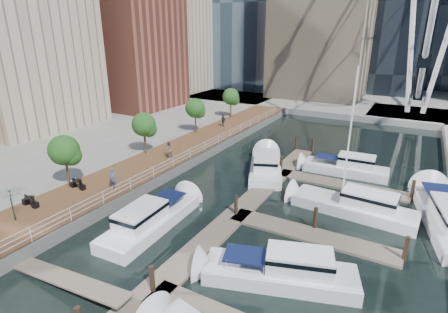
% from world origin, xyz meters
% --- Properties ---
extents(ground, '(520.00, 520.00, 0.00)m').
position_xyz_m(ground, '(0.00, 0.00, 0.00)').
color(ground, black).
rests_on(ground, ground).
extents(boardwalk, '(6.00, 60.00, 1.00)m').
position_xyz_m(boardwalk, '(-9.00, 15.00, 0.50)').
color(boardwalk, brown).
rests_on(boardwalk, ground).
extents(seawall, '(0.25, 60.00, 1.00)m').
position_xyz_m(seawall, '(-6.00, 15.00, 0.50)').
color(seawall, '#595954').
rests_on(seawall, ground).
extents(land_inland, '(48.00, 90.00, 1.00)m').
position_xyz_m(land_inland, '(-36.00, 15.00, 0.50)').
color(land_inland, gray).
rests_on(land_inland, ground).
extents(land_far, '(200.00, 114.00, 1.00)m').
position_xyz_m(land_far, '(0.00, 102.00, 0.50)').
color(land_far, gray).
rests_on(land_far, ground).
extents(pier, '(14.00, 12.00, 1.00)m').
position_xyz_m(pier, '(14.00, 52.00, 0.50)').
color(pier, gray).
rests_on(pier, ground).
extents(railing, '(0.10, 60.00, 1.05)m').
position_xyz_m(railing, '(-6.10, 15.00, 1.52)').
color(railing, white).
rests_on(railing, boardwalk).
extents(floating_docks, '(16.00, 34.00, 2.60)m').
position_xyz_m(floating_docks, '(7.97, 9.98, 0.49)').
color(floating_docks, '#6D6051').
rests_on(floating_docks, ground).
extents(midrise_condos, '(19.00, 67.00, 28.00)m').
position_xyz_m(midrise_condos, '(-33.57, 26.82, 13.42)').
color(midrise_condos, '#BCAD8E').
rests_on(midrise_condos, ground).
extents(street_trees, '(2.60, 42.60, 4.60)m').
position_xyz_m(street_trees, '(-11.40, 14.00, 4.29)').
color(street_trees, '#3F2B1C').
rests_on(street_trees, ground).
extents(cafe_tables, '(2.50, 13.70, 0.74)m').
position_xyz_m(cafe_tables, '(-10.40, -2.00, 1.37)').
color(cafe_tables, black).
rests_on(cafe_tables, ground).
extents(yacht_foreground, '(9.98, 5.39, 2.15)m').
position_xyz_m(yacht_foreground, '(8.78, 2.36, 0.00)').
color(yacht_foreground, white).
rests_on(yacht_foreground, ground).
extents(pedestrian_near, '(0.82, 0.68, 1.93)m').
position_xyz_m(pedestrian_near, '(-7.49, 5.43, 1.96)').
color(pedestrian_near, '#4F5569').
rests_on(pedestrian_near, boardwalk).
extents(pedestrian_mid, '(1.06, 1.14, 1.89)m').
position_xyz_m(pedestrian_mid, '(-8.26, 14.07, 1.94)').
color(pedestrian_mid, '#806759').
rests_on(pedestrian_mid, boardwalk).
extents(pedestrian_far, '(1.20, 0.87, 1.89)m').
position_xyz_m(pedestrian_far, '(-9.58, 28.41, 1.94)').
color(pedestrian_far, '#373D45').
rests_on(pedestrian_far, boardwalk).
extents(moored_yachts, '(23.92, 30.15, 11.50)m').
position_xyz_m(moored_yachts, '(9.33, 12.21, 0.00)').
color(moored_yachts, white).
rests_on(moored_yachts, ground).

